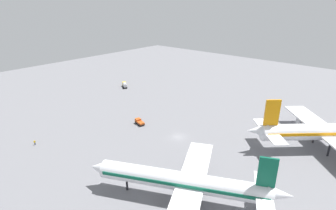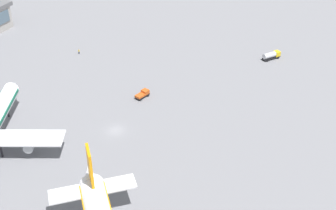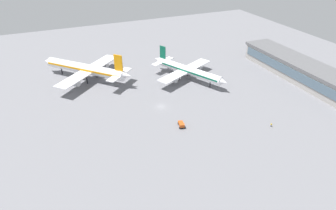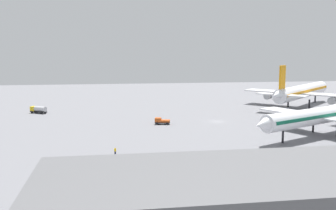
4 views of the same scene
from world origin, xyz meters
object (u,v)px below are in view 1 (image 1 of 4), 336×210
object	(u,v)px
pushback_tractor	(139,122)
ground_crew_worker	(35,142)
airplane_at_gate	(184,182)
airplane_taxiing	(334,131)
fuel_truck	(125,85)

from	to	relation	value
pushback_tractor	ground_crew_worker	distance (m)	35.84
pushback_tractor	airplane_at_gate	bearing A→B (deg)	164.88
airplane_at_gate	pushback_tractor	bearing A→B (deg)	-55.86
airplane_taxiing	fuel_truck	size ratio (longest dim) A/B	7.07
airplane_at_gate	pushback_tractor	world-z (taller)	airplane_at_gate
airplane_taxiing	pushback_tractor	world-z (taller)	airplane_taxiing
airplane_at_gate	pushback_tractor	size ratio (longest dim) A/B	9.21
airplane_at_gate	airplane_taxiing	world-z (taller)	airplane_taxiing
airplane_at_gate	ground_crew_worker	xyz separation A→B (m)	(-52.26, -11.25, -4.34)
airplane_taxiing	ground_crew_worker	size ratio (longest dim) A/B	26.47
fuel_truck	ground_crew_worker	distance (m)	64.89
airplane_at_gate	fuel_truck	distance (m)	91.67
airplane_at_gate	fuel_truck	bearing A→B (deg)	-58.12
airplane_at_gate	ground_crew_worker	bearing A→B (deg)	-14.05
airplane_at_gate	ground_crew_worker	size ratio (longest dim) A/B	26.12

